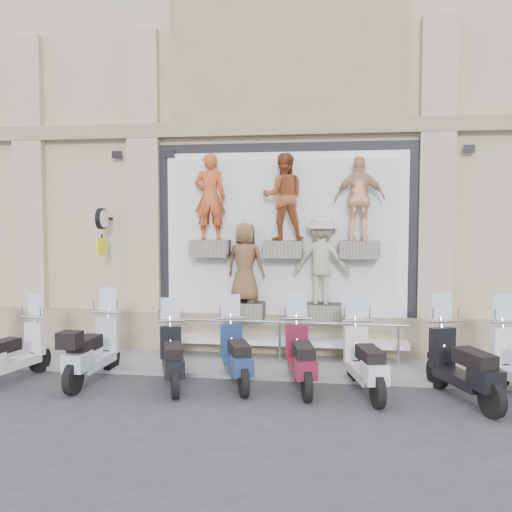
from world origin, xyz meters
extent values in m
plane|color=#2F2F32|center=(0.00, 0.00, 0.00)|extent=(90.00, 90.00, 0.00)
cube|color=gray|center=(0.00, 2.10, 0.04)|extent=(16.00, 2.20, 0.08)
cube|color=black|center=(0.00, 2.96, 2.40)|extent=(5.60, 0.10, 4.30)
cube|color=white|center=(0.00, 2.90, 2.40)|extent=(5.10, 0.06, 3.90)
cube|color=white|center=(0.00, 2.86, 2.40)|extent=(4.70, 0.04, 3.60)
cube|color=white|center=(0.00, 2.55, 0.42)|extent=(5.10, 0.75, 0.10)
cube|color=#28282B|center=(-1.55, 2.59, 2.33)|extent=(0.80, 0.50, 0.35)
imported|color=#E05728|center=(-1.55, 2.59, 3.41)|extent=(0.71, 0.52, 1.81)
cube|color=#28282B|center=(0.00, 2.59, 2.33)|extent=(0.80, 0.50, 0.35)
imported|color=brown|center=(0.00, 2.59, 3.40)|extent=(0.97, 0.81, 1.79)
cube|color=#28282B|center=(1.55, 2.59, 2.33)|extent=(0.80, 0.50, 0.35)
imported|color=#EBB181|center=(1.55, 2.59, 3.36)|extent=(1.00, 0.42, 1.71)
cube|color=#28282B|center=(-0.80, 2.59, 1.02)|extent=(0.80, 0.50, 0.35)
imported|color=brown|center=(-0.80, 2.59, 2.04)|extent=(0.91, 0.69, 1.67)
cube|color=#28282B|center=(0.80, 2.59, 1.02)|extent=(0.80, 0.50, 0.35)
imported|color=#C2B998|center=(0.80, 2.59, 2.10)|extent=(1.24, 0.81, 1.80)
cube|color=black|center=(-3.90, 2.72, 2.95)|extent=(0.06, 0.56, 0.06)
cylinder|color=black|center=(-3.90, 2.45, 2.95)|extent=(0.10, 0.46, 0.46)
cube|color=yellow|center=(-3.90, 2.45, 2.35)|extent=(0.04, 0.50, 0.38)
camera|label=1|loc=(1.21, -9.14, 2.98)|focal=40.00mm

